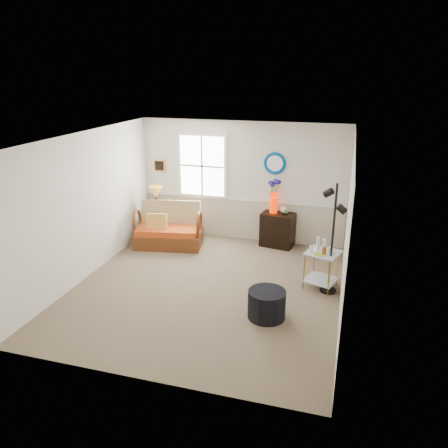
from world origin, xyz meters
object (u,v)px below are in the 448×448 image
(loveseat, at_px, (168,225))
(lamp_stand, at_px, (159,225))
(side_table, at_px, (321,270))
(floor_lamp, at_px, (332,240))
(cabinet, at_px, (278,230))
(ottoman, at_px, (267,304))

(loveseat, relative_size, lamp_stand, 2.19)
(side_table, bearing_deg, floor_lamp, -37.88)
(cabinet, xyz_separation_m, floor_lamp, (1.18, -1.81, 0.59))
(loveseat, distance_m, ottoman, 3.45)
(side_table, relative_size, ottoman, 1.15)
(loveseat, distance_m, cabinet, 2.34)
(lamp_stand, height_order, cabinet, cabinet)
(lamp_stand, distance_m, floor_lamp, 4.15)
(lamp_stand, height_order, ottoman, lamp_stand)
(cabinet, distance_m, floor_lamp, 2.24)
(cabinet, bearing_deg, lamp_stand, -163.95)
(side_table, bearing_deg, cabinet, 121.46)
(lamp_stand, xyz_separation_m, ottoman, (2.94, -2.63, -0.10))
(side_table, relative_size, floor_lamp, 0.35)
(cabinet, xyz_separation_m, ottoman, (0.32, -2.92, -0.14))
(ottoman, bearing_deg, floor_lamp, 52.11)
(lamp_stand, bearing_deg, side_table, -21.03)
(loveseat, distance_m, side_table, 3.47)
(cabinet, relative_size, ottoman, 1.26)
(side_table, bearing_deg, lamp_stand, 158.97)
(lamp_stand, xyz_separation_m, floor_lamp, (3.81, -1.52, 0.63))
(loveseat, bearing_deg, floor_lamp, -29.49)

